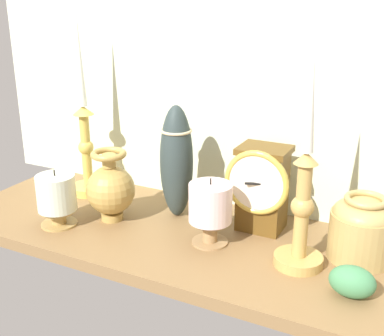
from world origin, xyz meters
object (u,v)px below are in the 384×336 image
candlestick_tall_left (302,206)px  brass_vase_jar (363,227)px  candlestick_tall_center (85,137)px  pillar_candle_front (210,208)px  mantel_clock (262,187)px  pillar_candle_near_clock (57,197)px  tall_ceramic_vase (177,161)px  brass_vase_bulbous (111,188)px

candlestick_tall_left → brass_vase_jar: candlestick_tall_left is taller
candlestick_tall_center → pillar_candle_front: bearing=-15.2°
mantel_clock → pillar_candle_near_clock: (-37.71, -16.82, -3.07)cm
mantel_clock → tall_ceramic_vase: 18.50cm
pillar_candle_front → tall_ceramic_vase: (-11.64, 8.18, 4.90)cm
mantel_clock → pillar_candle_front: size_ratio=1.34×
pillar_candle_front → pillar_candle_near_clock: 31.97cm
mantel_clock → brass_vase_bulbous: size_ratio=1.16×
pillar_candle_front → pillar_candle_near_clock: bearing=-167.3°
pillar_candle_front → tall_ceramic_vase: 15.05cm
brass_vase_bulbous → tall_ceramic_vase: bearing=36.0°
brass_vase_bulbous → pillar_candle_front: (22.83, -0.06, 0.21)cm
brass_vase_jar → tall_ceramic_vase: 38.67cm
brass_vase_jar → pillar_candle_front: bearing=-165.1°
brass_vase_jar → pillar_candle_near_clock: same height
pillar_candle_front → brass_vase_bulbous: bearing=179.9°
candlestick_tall_left → candlestick_tall_center: (-54.02, 10.30, 2.41)cm
pillar_candle_near_clock → brass_vase_bulbous: bearing=40.3°
brass_vase_jar → tall_ceramic_vase: bearing=178.3°
candlestick_tall_left → brass_vase_jar: size_ratio=3.06×
pillar_candle_near_clock → pillar_candle_front: bearing=12.7°
candlestick_tall_left → brass_vase_jar: 12.87cm
tall_ceramic_vase → candlestick_tall_center: bearing=176.0°
candlestick_tall_left → pillar_candle_front: 17.76cm
candlestick_tall_left → candlestick_tall_center: size_ratio=0.86×
candlestick_tall_left → tall_ceramic_vase: bearing=163.6°
candlestick_tall_left → pillar_candle_near_clock: bearing=-172.2°
mantel_clock → pillar_candle_front: (-6.54, -9.81, -1.88)cm
brass_vase_jar → pillar_candle_near_clock: size_ratio=1.00×
mantel_clock → pillar_candle_near_clock: size_ratio=1.47×
candlestick_tall_left → pillar_candle_near_clock: 49.21cm
brass_vase_jar → tall_ceramic_vase: tall_ceramic_vase is taller
candlestick_tall_center → brass_vase_jar: 63.75cm
tall_ceramic_vase → brass_vase_bulbous: bearing=-144.0°
brass_vase_jar → mantel_clock: bearing=172.1°
brass_vase_jar → pillar_candle_near_clock: (-57.69, -14.04, 0.02)cm
candlestick_tall_center → brass_vase_bulbous: candlestick_tall_center is taller
brass_vase_bulbous → brass_vase_jar: size_ratio=1.26×
pillar_candle_near_clock → tall_ceramic_vase: (19.53, 15.18, 6.08)cm
brass_vase_bulbous → tall_ceramic_vase: tall_ceramic_vase is taller
mantel_clock → candlestick_tall_left: bearing=-43.3°
pillar_candle_near_clock → tall_ceramic_vase: tall_ceramic_vase is taller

